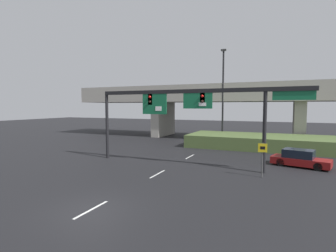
{
  "coord_description": "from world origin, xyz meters",
  "views": [
    {
      "loc": [
        8.36,
        -9.82,
        4.99
      ],
      "look_at": [
        0.0,
        9.09,
        3.42
      ],
      "focal_mm": 28.0,
      "sensor_mm": 36.0,
      "label": 1
    }
  ],
  "objects_px": {
    "signal_gantry": "(188,104)",
    "highway_light_pole_near": "(223,93)",
    "parked_sedan_near_right": "(300,159)",
    "speed_limit_sign": "(262,155)"
  },
  "relations": [
    {
      "from": "signal_gantry",
      "to": "parked_sedan_near_right",
      "type": "height_order",
      "value": "signal_gantry"
    },
    {
      "from": "signal_gantry",
      "to": "highway_light_pole_near",
      "type": "distance_m",
      "value": 15.86
    },
    {
      "from": "speed_limit_sign",
      "to": "highway_light_pole_near",
      "type": "distance_m",
      "value": 19.03
    },
    {
      "from": "highway_light_pole_near",
      "to": "parked_sedan_near_right",
      "type": "xyz_separation_m",
      "value": [
        9.09,
        -12.34,
        -6.08
      ]
    },
    {
      "from": "highway_light_pole_near",
      "to": "parked_sedan_near_right",
      "type": "distance_m",
      "value": 16.49
    },
    {
      "from": "signal_gantry",
      "to": "speed_limit_sign",
      "type": "height_order",
      "value": "signal_gantry"
    },
    {
      "from": "signal_gantry",
      "to": "parked_sedan_near_right",
      "type": "relative_size",
      "value": 3.77
    },
    {
      "from": "highway_light_pole_near",
      "to": "parked_sedan_near_right",
      "type": "relative_size",
      "value": 2.71
    },
    {
      "from": "speed_limit_sign",
      "to": "parked_sedan_near_right",
      "type": "xyz_separation_m",
      "value": [
        2.6,
        4.8,
        -0.94
      ]
    },
    {
      "from": "signal_gantry",
      "to": "highway_light_pole_near",
      "type": "relative_size",
      "value": 1.39
    }
  ]
}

